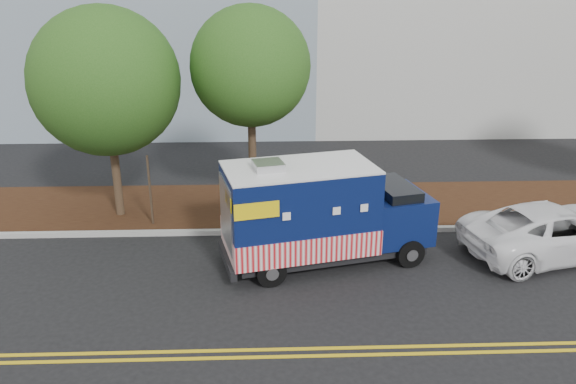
{
  "coord_description": "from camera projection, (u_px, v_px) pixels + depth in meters",
  "views": [
    {
      "loc": [
        -0.28,
        -14.42,
        7.36
      ],
      "look_at": [
        0.25,
        0.6,
        1.67
      ],
      "focal_mm": 35.0,
      "sensor_mm": 36.0,
      "label": 1
    }
  ],
  "objects": [
    {
      "name": "curb",
      "position": [
        279.0,
        231.0,
        17.37
      ],
      "size": [
        120.0,
        0.18,
        0.15
      ],
      "primitive_type": "cube",
      "color": "#9E9E99",
      "rests_on": "ground"
    },
    {
      "name": "white_car",
      "position": [
        555.0,
        231.0,
        15.84
      ],
      "size": [
        5.68,
        3.54,
        1.46
      ],
      "primitive_type": "imported",
      "rotation": [
        0.0,
        0.0,
        1.79
      ],
      "color": "white",
      "rests_on": "ground"
    },
    {
      "name": "centerline_near",
      "position": [
        285.0,
        349.0,
        11.93
      ],
      "size": [
        120.0,
        0.1,
        0.01
      ],
      "primitive_type": "cube",
      "color": "gold",
      "rests_on": "ground"
    },
    {
      "name": "tree_b",
      "position": [
        250.0,
        67.0,
        17.57
      ],
      "size": [
        3.8,
        3.8,
        6.73
      ],
      "color": "#38281C",
      "rests_on": "ground"
    },
    {
      "name": "ground",
      "position": [
        280.0,
        254.0,
        16.09
      ],
      "size": [
        120.0,
        120.0,
        0.0
      ],
      "primitive_type": "plane",
      "color": "black",
      "rests_on": "ground"
    },
    {
      "name": "tree_a",
      "position": [
        106.0,
        82.0,
        16.94
      ],
      "size": [
        4.51,
        4.51,
        6.75
      ],
      "color": "#38281C",
      "rests_on": "ground"
    },
    {
      "name": "sign_post",
      "position": [
        150.0,
        192.0,
        17.36
      ],
      "size": [
        0.06,
        0.06,
        2.4
      ],
      "primitive_type": "cube",
      "color": "#473828",
      "rests_on": "ground"
    },
    {
      "name": "centerline_far",
      "position": [
        285.0,
        357.0,
        11.69
      ],
      "size": [
        120.0,
        0.1,
        0.01
      ],
      "primitive_type": "cube",
      "color": "gold",
      "rests_on": "ground"
    },
    {
      "name": "food_truck",
      "position": [
        317.0,
        216.0,
        15.2
      ],
      "size": [
        6.06,
        3.35,
        3.03
      ],
      "rotation": [
        0.0,
        0.0,
        0.24
      ],
      "color": "black",
      "rests_on": "ground"
    },
    {
      "name": "mulch_strip",
      "position": [
        278.0,
        206.0,
        19.33
      ],
      "size": [
        120.0,
        4.0,
        0.15
      ],
      "primitive_type": "cube",
      "color": "black",
      "rests_on": "ground"
    }
  ]
}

